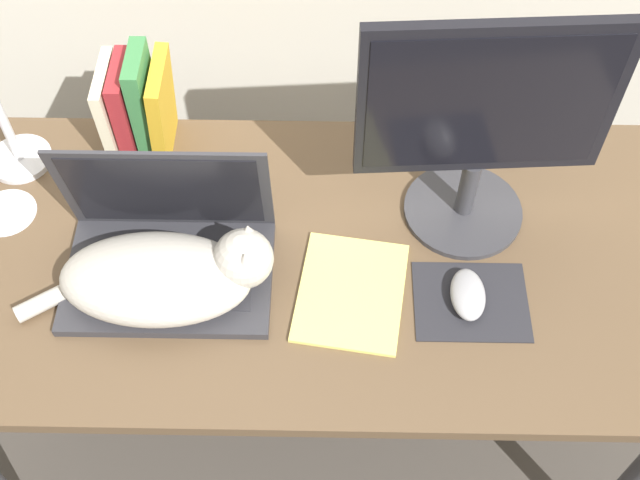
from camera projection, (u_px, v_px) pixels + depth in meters
name	position (u px, v px, depth m)	size (l,w,h in m)	color
desk	(307.00, 274.00, 1.60)	(1.44, 0.71, 0.70)	brown
laptop	(168.00, 250.00, 1.49)	(0.39, 0.25, 0.27)	#2D2D33
cat	(167.00, 276.00, 1.44)	(0.47, 0.20, 0.15)	#B2ADA3
external_monitor	(483.00, 124.00, 1.40)	(0.45, 0.23, 0.47)	#333338
mousepad	(471.00, 301.00, 1.48)	(0.21, 0.17, 0.00)	#232328
computer_mouse	(468.00, 294.00, 1.47)	(0.06, 0.11, 0.03)	#99999E
book_row	(138.00, 109.00, 1.61)	(0.13, 0.16, 0.25)	beige
notepad	(351.00, 292.00, 1.49)	(0.23, 0.27, 0.01)	#E5DB6B
cd_disc	(6.00, 213.00, 1.60)	(0.12, 0.12, 0.00)	silver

